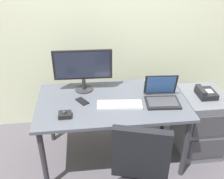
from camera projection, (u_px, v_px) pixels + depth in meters
ground_plane at (112, 155)px, 2.83m from camera, size 8.00×8.00×0.00m
back_wall at (104, 8)px, 2.77m from camera, size 6.00×0.10×2.80m
desk at (112, 107)px, 2.51m from camera, size 1.42×0.80×0.70m
file_cabinet at (199, 122)px, 2.77m from camera, size 0.42×0.53×0.68m
desk_phone at (205, 93)px, 2.57m from camera, size 0.17×0.20×0.09m
monitor_main at (83, 67)px, 2.53m from camera, size 0.57×0.18×0.43m
keyboard at (120, 105)px, 2.39m from camera, size 0.42×0.18×0.03m
laptop at (162, 96)px, 2.44m from camera, size 0.33×0.30×0.24m
trackball_mouse at (65, 115)px, 2.24m from camera, size 0.11×0.09×0.07m
coffee_mug at (148, 85)px, 2.63m from camera, size 0.09×0.08×0.11m
cell_phone at (82, 101)px, 2.45m from camera, size 0.13×0.16×0.01m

